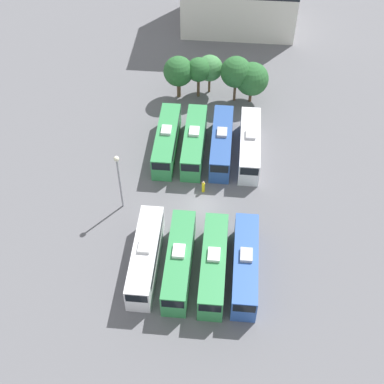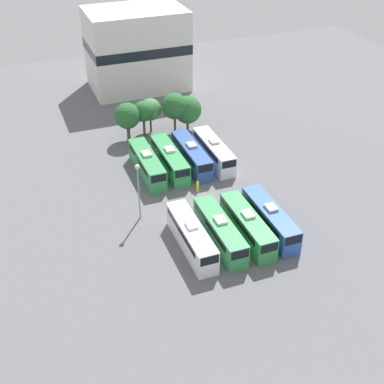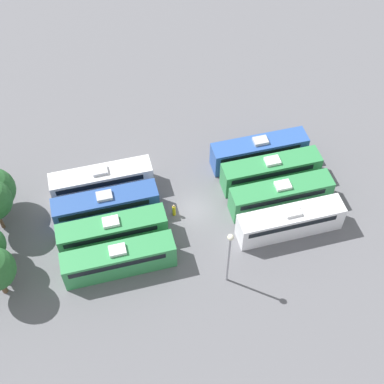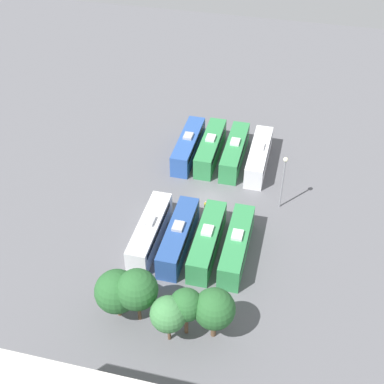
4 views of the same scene
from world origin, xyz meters
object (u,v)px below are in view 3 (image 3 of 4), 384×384
(bus_4, at_px, (119,259))
(light_pole, at_px, (229,251))
(bus_1, at_px, (281,195))
(bus_2, at_px, (270,171))
(bus_0, at_px, (290,221))
(bus_5, at_px, (112,231))
(bus_7, at_px, (102,180))
(bus_3, at_px, (259,151))
(worker_person, at_px, (174,210))
(bus_6, at_px, (106,205))

(bus_4, relative_size, light_pole, 1.42)
(bus_1, height_order, bus_2, same)
(bus_0, height_order, bus_5, same)
(bus_4, relative_size, bus_7, 1.00)
(bus_2, height_order, bus_3, same)
(bus_1, relative_size, bus_5, 1.00)
(bus_2, relative_size, light_pole, 1.42)
(bus_4, bearing_deg, bus_3, -60.41)
(bus_0, xyz_separation_m, worker_person, (5.02, 10.95, -0.97))
(bus_3, xyz_separation_m, worker_person, (-5.03, 11.09, -0.97))
(bus_2, relative_size, bus_6, 1.00)
(bus_1, bearing_deg, worker_person, 81.96)
(light_pole, bearing_deg, bus_7, 35.08)
(bus_0, bearing_deg, bus_5, 79.23)
(bus_3, xyz_separation_m, light_pole, (-13.94, 7.98, 3.52))
(bus_3, bearing_deg, bus_5, 110.56)
(bus_2, distance_m, bus_7, 18.41)
(bus_0, relative_size, bus_3, 1.00)
(worker_person, bearing_deg, bus_7, 52.73)
(bus_3, distance_m, bus_4, 20.40)
(bus_6, bearing_deg, bus_2, -89.45)
(bus_1, height_order, worker_person, bus_1)
(bus_5, height_order, light_pole, light_pole)
(bus_2, xyz_separation_m, bus_4, (-6.93, 18.00, 0.00))
(bus_1, bearing_deg, bus_5, 90.22)
(bus_4, xyz_separation_m, bus_6, (6.75, 0.20, 0.00))
(bus_1, height_order, bus_4, same)
(worker_person, bearing_deg, bus_1, -98.04)
(bus_5, height_order, worker_person, bus_5)
(bus_5, height_order, bus_7, same)
(bus_0, xyz_separation_m, bus_2, (6.90, -0.39, 0.00))
(bus_6, xyz_separation_m, bus_7, (3.45, -0.08, 0.00))
(bus_5, distance_m, bus_6, 3.36)
(bus_0, bearing_deg, light_pole, 116.38)
(bus_3, bearing_deg, bus_1, -178.80)
(bus_2, xyz_separation_m, worker_person, (-1.88, 11.34, -0.97))
(bus_6, xyz_separation_m, light_pole, (-10.61, -9.96, 3.52))
(bus_2, bearing_deg, bus_5, 101.06)
(bus_4, xyz_separation_m, bus_7, (10.20, 0.12, 0.00))
(bus_1, xyz_separation_m, worker_person, (1.58, 11.22, -0.97))
(bus_7, relative_size, light_pole, 1.42)
(bus_5, bearing_deg, bus_2, -78.94)
(bus_5, relative_size, light_pole, 1.42)
(bus_0, height_order, bus_1, same)
(bus_4, relative_size, worker_person, 6.74)
(light_pole, bearing_deg, worker_person, 19.21)
(bus_2, height_order, bus_6, same)
(bus_1, bearing_deg, light_pole, 132.05)
(bus_3, xyz_separation_m, bus_5, (-6.68, 17.82, 0.00))
(light_pole, bearing_deg, bus_4, 68.41)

